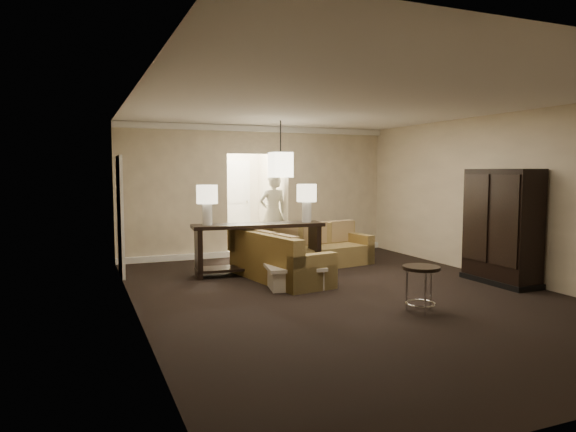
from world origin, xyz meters
name	(u,v)px	position (x,y,z in m)	size (l,w,h in m)	color
ground	(348,295)	(0.00, 0.00, 0.00)	(8.00, 8.00, 0.00)	black
wall_back	(259,191)	(0.00, 4.00, 1.40)	(6.00, 0.04, 2.80)	beige
wall_left	(135,206)	(-3.00, 0.00, 1.40)	(0.04, 8.00, 2.80)	beige
wall_right	(506,197)	(3.00, 0.00, 1.40)	(0.04, 8.00, 2.80)	beige
ceiling	(350,103)	(0.00, 0.00, 2.80)	(6.00, 8.00, 0.02)	white
crown_molding	(259,129)	(0.00, 3.95, 2.73)	(6.00, 0.10, 0.12)	white
baseboard	(260,252)	(0.00, 3.95, 0.06)	(6.00, 0.10, 0.12)	white
side_door	(120,216)	(-2.97, 2.80, 1.05)	(0.05, 0.90, 2.10)	white
foyer	(240,193)	(0.00, 5.34, 1.30)	(1.44, 2.02, 2.80)	silver
sectional_sofa	(299,254)	(0.03, 1.85, 0.33)	(2.87, 2.56, 0.83)	brown
coffee_table	(293,275)	(-0.52, 0.84, 0.18)	(1.03, 1.03, 0.37)	silver
console_table	(259,244)	(-0.70, 2.00, 0.54)	(2.38, 0.74, 0.90)	black
armoire	(501,229)	(2.69, -0.23, 0.89)	(0.55, 1.30, 1.86)	black
drink_table	(421,279)	(0.43, -1.15, 0.43)	(0.48, 0.48, 0.60)	black
table_lamp_left	(207,198)	(-1.60, 2.08, 1.36)	(0.36, 0.36, 0.69)	silver
table_lamp_right	(307,197)	(0.20, 1.92, 1.36)	(0.36, 0.36, 0.69)	silver
pendant_light	(281,165)	(0.00, 2.70, 1.95)	(0.38, 0.38, 1.09)	black
person	(273,209)	(0.45, 4.31, 0.98)	(0.71, 0.47, 1.96)	beige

